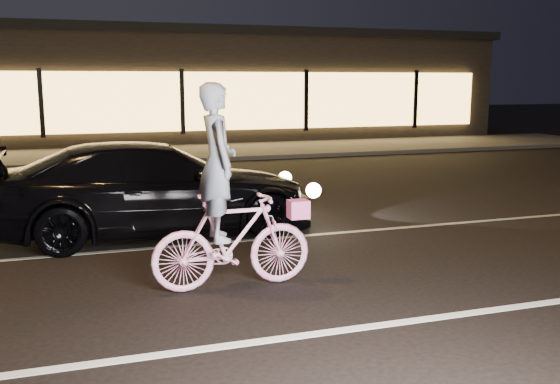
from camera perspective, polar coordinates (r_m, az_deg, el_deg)
name	(u,v)px	position (r m, az deg, el deg)	size (l,w,h in m)	color
ground	(388,272)	(7.79, 9.85, -7.20)	(90.00, 90.00, 0.00)	black
lane_stripe_near	(460,314)	(6.58, 16.10, -10.71)	(60.00, 0.12, 0.01)	silver
lane_stripe_far	(326,234)	(9.53, 4.19, -3.84)	(60.00, 0.10, 0.01)	gray
sidewalk	(193,152)	(19.99, -7.94, 3.60)	(30.00, 4.00, 0.12)	#383533
storefront	(165,85)	(25.76, -10.50, 9.63)	(25.40, 8.42, 4.20)	black
cyclist	(228,217)	(6.91, -4.75, -2.33)	(1.82, 0.63, 2.29)	#E83085
sedan	(156,189)	(9.58, -11.28, 0.31)	(4.88, 2.07, 1.40)	black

